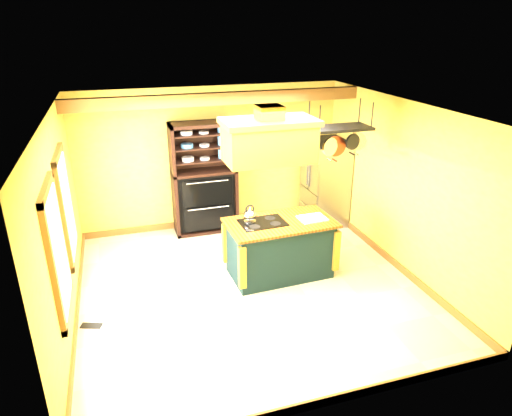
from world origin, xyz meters
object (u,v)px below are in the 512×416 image
pot_rack (339,135)px  range_hood (269,139)px  kitchen_island (280,248)px  refrigerator (325,184)px  hutch (204,189)px

pot_rack → range_hood: bearing=-179.5°
range_hood → pot_rack: (1.10, 0.01, -0.02)m
kitchen_island → refrigerator: size_ratio=1.04×
refrigerator → range_hood: bearing=-136.3°
refrigerator → hutch: (-2.34, 0.37, 0.03)m
range_hood → refrigerator: size_ratio=0.81×
range_hood → kitchen_island: bearing=0.2°
pot_rack → refrigerator: pot_rack is taller
range_hood → pot_rack: bearing=0.5°
kitchen_island → hutch: hutch is taller
range_hood → hutch: 2.55m
hutch → range_hood: bearing=-74.0°
range_hood → pot_rack: same height
range_hood → pot_rack: size_ratio=1.34×
kitchen_island → hutch: size_ratio=0.81×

